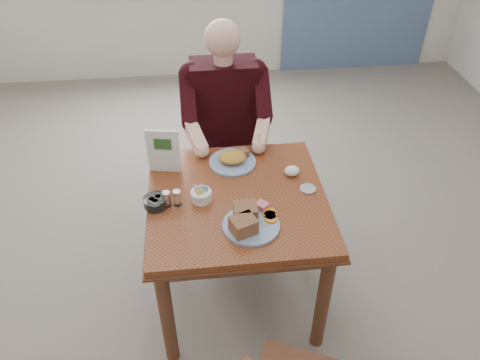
{
  "coord_description": "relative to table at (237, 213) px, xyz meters",
  "views": [
    {
      "loc": [
        -0.19,
        -1.79,
        2.29
      ],
      "look_at": [
        0.01,
        0.0,
        0.86
      ],
      "focal_mm": 35.0,
      "sensor_mm": 36.0,
      "label": 1
    }
  ],
  "objects": [
    {
      "name": "floor",
      "position": [
        0.0,
        0.0,
        -0.64
      ],
      "size": [
        6.0,
        6.0,
        0.0
      ],
      "primitive_type": "plane",
      "color": "#70625B",
      "rests_on": "ground"
    },
    {
      "name": "lemon_wedge",
      "position": [
        -0.03,
        -0.23,
        0.13
      ],
      "size": [
        0.07,
        0.06,
        0.03
      ],
      "primitive_type": "ellipsoid",
      "rotation": [
        0.0,
        0.0,
        0.36
      ],
      "color": "yellow",
      "rests_on": "table"
    },
    {
      "name": "napkin",
      "position": [
        0.31,
        0.15,
        0.14
      ],
      "size": [
        0.1,
        0.09,
        0.05
      ],
      "primitive_type": "ellipsoid",
      "rotation": [
        0.0,
        0.0,
        0.39
      ],
      "color": "white",
      "rests_on": "table"
    },
    {
      "name": "metal_dish",
      "position": [
        0.37,
        0.01,
        0.12
      ],
      "size": [
        0.1,
        0.1,
        0.01
      ],
      "primitive_type": "cylinder",
      "rotation": [
        0.0,
        0.0,
        -0.28
      ],
      "color": "silver",
      "rests_on": "table"
    },
    {
      "name": "table",
      "position": [
        0.0,
        0.0,
        0.0
      ],
      "size": [
        0.92,
        0.92,
        0.75
      ],
      "color": "brown",
      "rests_on": "ground"
    },
    {
      "name": "chair_far",
      "position": [
        0.0,
        0.8,
        -0.16
      ],
      "size": [
        0.42,
        0.42,
        0.95
      ],
      "color": "brown",
      "rests_on": "ground"
    },
    {
      "name": "diner",
      "position": [
        0.0,
        0.71,
        0.17
      ],
      "size": [
        0.53,
        0.56,
        1.39
      ],
      "color": "gray",
      "rests_on": "chair_far"
    },
    {
      "name": "near_plate",
      "position": [
        0.03,
        -0.22,
        0.15
      ],
      "size": [
        0.33,
        0.33,
        0.09
      ],
      "color": "white",
      "rests_on": "table"
    },
    {
      "name": "far_plate",
      "position": [
        0.01,
        0.29,
        0.14
      ],
      "size": [
        0.34,
        0.34,
        0.07
      ],
      "color": "white",
      "rests_on": "table"
    },
    {
      "name": "caddy",
      "position": [
        -0.18,
        -0.0,
        0.14
      ],
      "size": [
        0.12,
        0.12,
        0.08
      ],
      "color": "white",
      "rests_on": "table"
    },
    {
      "name": "shakers",
      "position": [
        -0.33,
        -0.03,
        0.16
      ],
      "size": [
        0.09,
        0.04,
        0.09
      ],
      "color": "white",
      "rests_on": "table"
    },
    {
      "name": "creamer",
      "position": [
        -0.41,
        -0.03,
        0.14
      ],
      "size": [
        0.13,
        0.13,
        0.05
      ],
      "color": "white",
      "rests_on": "table"
    },
    {
      "name": "menu",
      "position": [
        -0.36,
        0.26,
        0.24
      ],
      "size": [
        0.17,
        0.05,
        0.26
      ],
      "color": "white",
      "rests_on": "table"
    }
  ]
}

